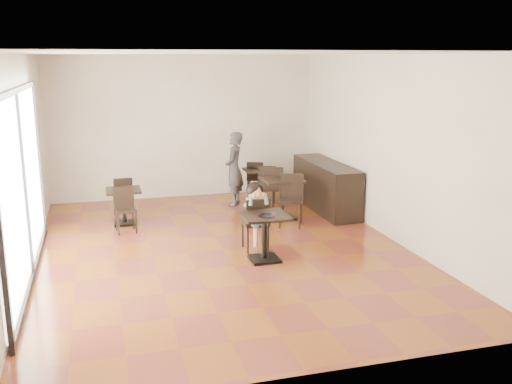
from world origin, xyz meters
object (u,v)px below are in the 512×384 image
object	(u,v)px
chair_back_a	(256,179)
chair_left_b	(126,210)
cafe_table_back	(259,184)
chair_back_b	(266,186)
chair_mid_a	(273,189)
chair_mid_b	(291,201)
child_chair	(255,223)
child_table	(265,238)
child	(255,217)
chair_left_a	(123,197)
adult_patron	(234,169)
cafe_table_left	(124,207)
cafe_table_mid	(282,199)

from	to	relation	value
chair_back_a	chair_left_b	bearing A→B (deg)	56.13
cafe_table_back	chair_back_b	size ratio (longest dim) A/B	0.83
cafe_table_back	chair_mid_a	size ratio (longest dim) A/B	0.71
chair_mid_b	child_chair	bearing A→B (deg)	-107.78
chair_mid_b	chair_mid_a	bearing A→B (deg)	113.93
child_table	cafe_table_back	size ratio (longest dim) A/B	1.08
child	chair_mid_a	size ratio (longest dim) A/B	1.16
chair_mid_a	chair_back_b	size ratio (longest dim) A/B	1.17
chair_back_a	chair_left_a	bearing A→B (deg)	39.40
chair_mid_b	child	bearing A→B (deg)	-107.78
cafe_table_back	chair_back_b	world-z (taller)	chair_back_b
adult_patron	chair_left_a	size ratio (longest dim) A/B	1.94
child	chair_back_b	size ratio (longest dim) A/B	1.36
child_chair	chair_left_b	bearing A→B (deg)	-38.01
child_chair	chair_back_a	bearing A→B (deg)	-105.70
cafe_table_back	chair_left_a	world-z (taller)	chair_left_a
child_chair	chair_back_a	world-z (taller)	child_chair
child_table	chair_back_b	world-z (taller)	chair_back_b
adult_patron	chair_back_a	size ratio (longest dim) A/B	1.90
cafe_table_left	chair_back_b	size ratio (longest dim) A/B	0.82
child_table	chair_back_a	xyz separation A→B (m)	(1.02, 4.16, 0.04)
child	cafe_table_left	xyz separation A→B (m)	(-2.03, 2.13, -0.23)
chair_mid_a	chair_back_a	xyz separation A→B (m)	(0.00, 1.37, -0.07)
adult_patron	chair_back_a	xyz separation A→B (m)	(0.65, 0.59, -0.38)
child_chair	cafe_table_mid	distance (m)	1.97
child	chair_left_a	bearing A→B (deg)	127.05
cafe_table_left	chair_mid_a	bearing A→B (deg)	1.93
cafe_table_left	chair_mid_b	world-z (taller)	chair_mid_b
chair_mid_a	chair_mid_b	world-z (taller)	same
child_chair	chair_back_b	world-z (taller)	child_chair
child_chair	chair_left_a	world-z (taller)	child_chair
chair_mid_a	child_chair	bearing A→B (deg)	89.57
adult_patron	chair_left_a	distance (m)	2.44
child_table	child_chair	xyz separation A→B (m)	(0.00, 0.55, 0.08)
child	chair_left_a	world-z (taller)	child
adult_patron	chair_back_a	distance (m)	0.96
chair_back_b	cafe_table_mid	bearing A→B (deg)	-67.68
cafe_table_back	chair_left_a	bearing A→B (deg)	-168.26
child_chair	cafe_table_left	distance (m)	2.94
cafe_table_mid	chair_back_a	distance (m)	1.92
cafe_table_mid	chair_back_a	size ratio (longest dim) A/B	0.97
cafe_table_back	chair_left_a	size ratio (longest dim) A/B	0.85
child_table	adult_patron	size ratio (longest dim) A/B	0.47
child	chair_mid_a	xyz separation A→B (m)	(1.01, 2.24, -0.08)
chair_left_a	child_table	bearing A→B (deg)	117.50
chair_back_b	chair_left_b	bearing A→B (deg)	-136.31
adult_patron	chair_left_a	xyz separation A→B (m)	(-2.39, -0.33, -0.39)
child_table	child_chair	distance (m)	0.56
cafe_table_mid	chair_mid_b	world-z (taller)	chair_mid_b
chair_back_a	chair_back_b	size ratio (longest dim) A/B	1.00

